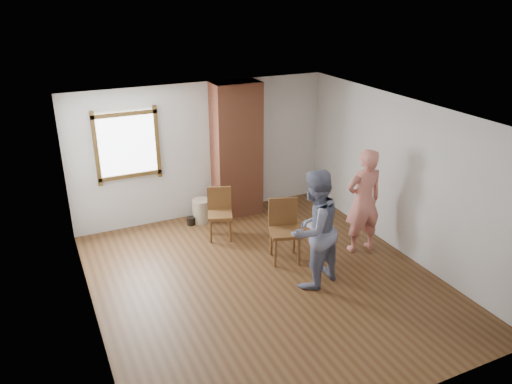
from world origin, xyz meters
TOP-DOWN VIEW (x-y plane):
  - ground at (0.00, 0.00)m, footprint 5.50×5.50m
  - room_shell at (-0.06, 0.61)m, footprint 5.04×5.52m
  - brick_chimney at (0.60, 2.50)m, footprint 0.90×0.50m
  - stoneware_crock at (-0.19, 2.40)m, footprint 0.45×0.45m
  - dark_pot at (-0.42, 2.36)m, footprint 0.20×0.20m
  - dining_chair_left at (-0.08, 1.70)m, footprint 0.54×0.54m
  - dining_chair_right at (0.60, 0.54)m, footprint 0.60×0.60m
  - side_table at (0.98, 0.32)m, footprint 0.40×0.40m
  - cake_plate at (0.98, 0.32)m, footprint 0.18×0.18m
  - cake_slice at (0.99, 0.32)m, footprint 0.08×0.07m
  - man at (0.61, -0.33)m, footprint 1.07×0.95m
  - person_pink at (1.91, 0.22)m, footprint 0.69×0.48m

SIDE VIEW (x-z plane):
  - ground at x=0.00m, z-range 0.00..0.00m
  - dark_pot at x=-0.42m, z-range 0.00..0.16m
  - stoneware_crock at x=-0.19m, z-range 0.00..0.46m
  - side_table at x=0.98m, z-range 0.10..0.70m
  - dining_chair_left at x=-0.08m, z-range 0.06..0.97m
  - dining_chair_right at x=0.60m, z-range 0.06..1.09m
  - cake_plate at x=0.98m, z-range 0.60..0.61m
  - cake_slice at x=0.99m, z-range 0.61..0.67m
  - person_pink at x=1.91m, z-range 0.00..1.81m
  - man at x=0.61m, z-range 0.00..1.83m
  - brick_chimney at x=0.60m, z-range 0.00..2.60m
  - room_shell at x=-0.06m, z-range 0.50..3.12m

